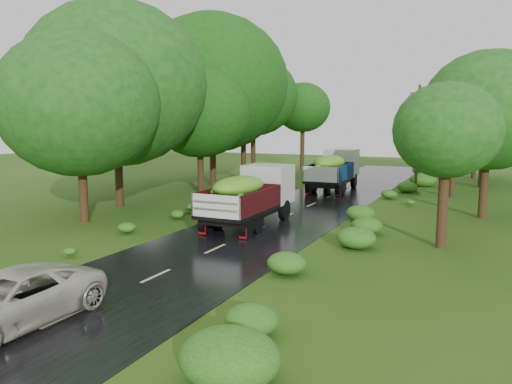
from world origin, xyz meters
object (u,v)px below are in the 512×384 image
Objects in this scene: truck_near at (252,193)px; car at (10,300)px; utility_pole at (418,137)px; truck_far at (335,168)px.

car is (-0.05, -13.99, -0.91)m from truck_near.
utility_pole reaches higher than truck_near.
truck_near reaches higher than car.
truck_near is 14.02m from car.
truck_far is 0.92× the size of utility_pole.
utility_pole is at bearing 80.16° from car.
truck_far is at bearing 90.97° from car.
utility_pole is at bearing 69.00° from truck_near.
truck_near is 16.98m from utility_pole.
truck_near is 0.96× the size of truck_far.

